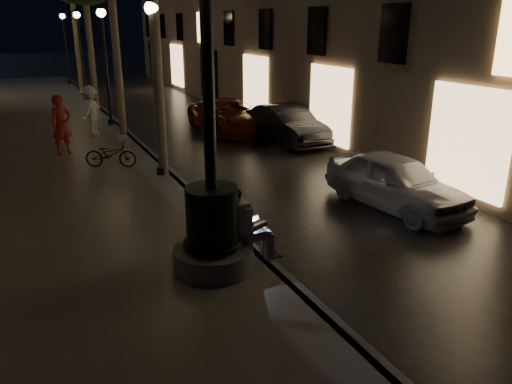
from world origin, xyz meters
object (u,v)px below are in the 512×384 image
car_front (396,181)px  bicycle (111,154)px  fountain_lamppost (212,215)px  seated_man_laptop (245,224)px  lamp_curb_c (80,43)px  pedestrian_white (90,112)px  car_third (230,116)px  car_second (288,125)px  lamp_curb_b (105,50)px  lamp_curb_d (65,38)px  lamp_curb_a (155,65)px  pedestrian_red (61,125)px

car_front → bicycle: size_ratio=2.56×
fountain_lamppost → seated_man_laptop: fountain_lamppost is taller
seated_man_laptop → lamp_curb_c: lamp_curb_c is taller
pedestrian_white → car_third: bearing=120.7°
fountain_lamppost → lamp_curb_c: bearing=88.2°
car_front → car_second: (0.94, 7.14, 0.03)m
car_third → pedestrian_white: (-5.37, 0.56, 0.49)m
pedestrian_white → bicycle: bearing=35.3°
lamp_curb_b → car_second: size_ratio=1.14×
seated_man_laptop → car_front: bearing=17.5°
car_second → bicycle: car_second is taller
lamp_curb_c → fountain_lamppost: bearing=-91.8°
lamp_curb_d → fountain_lamppost: bearing=-91.3°
lamp_curb_d → car_third: lamp_curb_d is taller
car_third → car_front: bearing=-90.1°
bicycle → car_front: bearing=-109.5°
lamp_curb_a → lamp_curb_c: (0.00, 16.00, 0.00)m
lamp_curb_b → lamp_curb_c: same height
fountain_lamppost → pedestrian_red: (-1.58, 9.55, -0.05)m
pedestrian_red → pedestrian_white: pedestrian_red is taller
lamp_curb_b → lamp_curb_d: same height
seated_man_laptop → pedestrian_red: size_ratio=0.73×
car_front → car_second: 7.20m
lamp_curb_a → car_second: bearing=25.3°
seated_man_laptop → lamp_curb_d: lamp_curb_d is taller
lamp_curb_a → lamp_curb_c: bearing=90.0°
lamp_curb_b → pedestrian_white: lamp_curb_b is taller
lamp_curb_c → bicycle: 14.95m
lamp_curb_c → car_third: (4.30, -10.70, -2.57)m
lamp_curb_c → lamp_curb_d: size_ratio=1.00×
car_second → bicycle: bearing=-170.4°
lamp_curb_a → lamp_curb_b: 8.00m
lamp_curb_c → pedestrian_red: lamp_curb_c is taller
car_second → lamp_curb_c: bearing=111.1°
fountain_lamppost → bicycle: size_ratio=3.43×
bicycle → lamp_curb_b: bearing=16.3°
seated_man_laptop → car_second: seated_man_laptop is taller
lamp_curb_a → car_third: size_ratio=1.01×
car_second → lamp_curb_d: bearing=103.2°
car_third → lamp_curb_b: bearing=146.3°
seated_man_laptop → car_third: seated_man_laptop is taller
seated_man_laptop → pedestrian_red: 9.80m
car_front → car_second: car_second is taller
car_second → pedestrian_white: pedestrian_white is taller
fountain_lamppost → lamp_curb_c: size_ratio=1.08×
pedestrian_red → car_front: bearing=-73.4°
lamp_curb_a → pedestrian_white: (-1.07, 5.86, -2.09)m
car_front → pedestrian_red: bearing=124.5°
seated_man_laptop → pedestrian_white: pedestrian_white is taller
seated_man_laptop → lamp_curb_c: 22.12m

